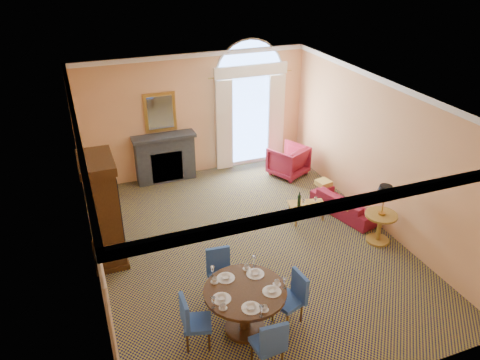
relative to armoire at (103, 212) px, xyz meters
name	(u,v)px	position (x,y,z in m)	size (l,w,h in m)	color
ground	(249,246)	(2.72, -0.66, -1.04)	(7.50, 7.50, 0.00)	#15123A
room_envelope	(236,121)	(2.69, 0.00, 1.47)	(6.04, 7.52, 3.45)	#F4B174
armoire	(103,212)	(0.00, 0.00, 0.00)	(0.62, 1.10, 2.17)	#331D0B
dining_table	(245,300)	(1.80, -2.78, -0.43)	(1.31, 1.31, 1.02)	#331D0B
dining_chair_north	(220,270)	(1.71, -1.84, -0.50)	(0.46, 0.47, 0.95)	#274D9B
dining_chair_south	(270,342)	(1.85, -3.64, -0.50)	(0.46, 0.46, 0.95)	#274D9B
dining_chair_east	(293,295)	(2.61, -2.86, -0.50)	(0.54, 0.54, 0.95)	#274D9B
dining_chair_west	(191,319)	(0.92, -2.80, -0.50)	(0.52, 0.52, 0.95)	#274D9B
sofa	(345,204)	(5.27, -0.26, -0.80)	(1.67, 0.65, 0.49)	maroon
armchair	(288,161)	(4.92, 2.01, -0.64)	(0.86, 0.89, 0.81)	maroon
coffee_table	(306,205)	(4.29, -0.19, -0.65)	(0.88, 0.62, 0.76)	#A98032
side_table	(383,208)	(5.32, -1.46, -0.23)	(0.66, 0.66, 1.29)	#A98032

